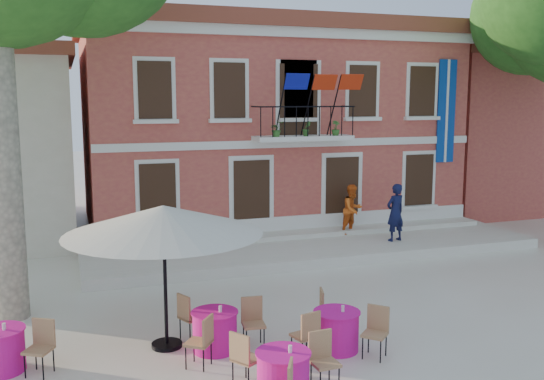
% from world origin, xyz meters
% --- Properties ---
extents(ground, '(90.00, 90.00, 0.00)m').
position_xyz_m(ground, '(0.00, 0.00, 0.00)').
color(ground, beige).
rests_on(ground, ground).
extents(main_building, '(13.50, 9.59, 7.50)m').
position_xyz_m(main_building, '(2.00, 9.99, 3.78)').
color(main_building, '#C25E46').
rests_on(main_building, ground).
extents(neighbor_east, '(9.40, 9.40, 6.40)m').
position_xyz_m(neighbor_east, '(14.00, 11.00, 3.22)').
color(neighbor_east, '#C25E46').
rests_on(neighbor_east, ground).
extents(terrace, '(14.00, 3.40, 0.30)m').
position_xyz_m(terrace, '(2.00, 4.40, 0.15)').
color(terrace, silver).
rests_on(terrace, ground).
extents(patio_umbrella, '(3.74, 3.74, 2.78)m').
position_xyz_m(patio_umbrella, '(-3.54, -1.27, 2.50)').
color(patio_umbrella, black).
rests_on(patio_umbrella, ground).
extents(pedestrian_navy, '(0.74, 0.57, 1.82)m').
position_xyz_m(pedestrian_navy, '(4.51, 3.97, 1.21)').
color(pedestrian_navy, '#101437').
rests_on(pedestrian_navy, terrace).
extents(pedestrian_orange, '(0.97, 0.86, 1.66)m').
position_xyz_m(pedestrian_orange, '(3.66, 5.26, 1.13)').
color(pedestrian_orange, orange).
rests_on(pedestrian_orange, terrace).
extents(cafe_table_0, '(1.88, 1.31, 0.95)m').
position_xyz_m(cafe_table_0, '(-6.47, -1.39, 0.42)').
color(cafe_table_0, '#D51487').
rests_on(cafe_table_0, ground).
extents(cafe_table_1, '(1.68, 1.87, 0.95)m').
position_xyz_m(cafe_table_1, '(-2.10, -3.89, 0.43)').
color(cafe_table_1, '#D51487').
rests_on(cafe_table_1, ground).
extents(cafe_table_3, '(1.72, 1.86, 0.95)m').
position_xyz_m(cafe_table_3, '(-2.69, -1.74, 0.43)').
color(cafe_table_3, '#D51487').
rests_on(cafe_table_3, ground).
extents(cafe_table_4, '(1.80, 1.82, 0.95)m').
position_xyz_m(cafe_table_4, '(-0.50, -2.47, 0.43)').
color(cafe_table_4, '#D51487').
rests_on(cafe_table_4, ground).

